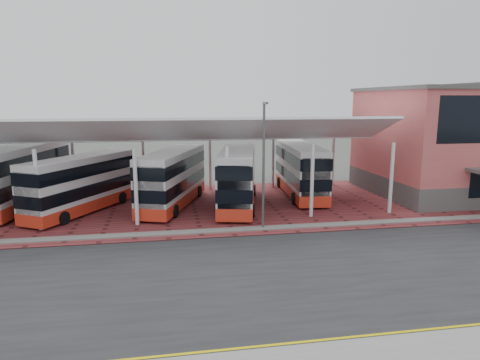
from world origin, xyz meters
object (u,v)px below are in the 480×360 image
Objects in this scene: bus_1 at (23,176)px; bus_2 at (81,184)px; bus_3 at (173,179)px; bus_5 at (300,170)px; terminal at (477,141)px; bus_4 at (238,178)px.

bus_2 is (4.69, -2.45, -0.31)m from bus_1.
bus_5 is (10.86, 1.93, 0.04)m from bus_3.
bus_3 reaches higher than bus_2.
bus_5 is (17.48, 2.62, 0.12)m from bus_2.
terminal reaches higher than bus_1.
bus_1 reaches higher than bus_4.
bus_4 is (16.27, -2.58, -0.17)m from bus_1.
bus_5 is (22.17, 0.17, -0.19)m from bus_1.
bus_1 is 1.09× the size of bus_5.
bus_2 is at bearing -17.48° from bus_1.
bus_5 is (-15.67, 1.35, -2.43)m from terminal.
bus_5 reaches higher than bus_2.
bus_1 is (-37.84, 1.19, -2.24)m from terminal.
bus_1 is 5.30m from bus_2.
bus_2 is at bearing -177.82° from terminal.
bus_4 is (-21.57, -1.39, -2.41)m from terminal.
bus_1 is 1.11× the size of bus_3.
bus_4 is (11.58, -0.13, 0.14)m from bus_2.
terminal is 33.27m from bus_2.
bus_4 reaches higher than bus_3.
bus_1 is 22.17m from bus_5.
bus_4 is at bearing -149.94° from bus_5.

